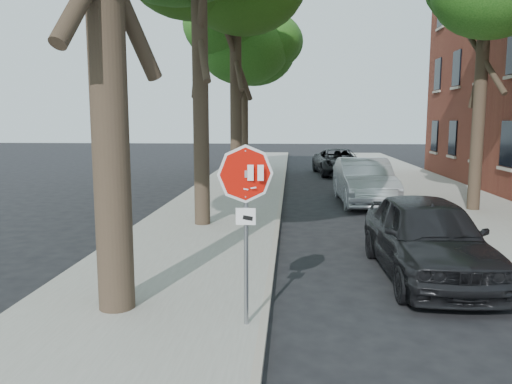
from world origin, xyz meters
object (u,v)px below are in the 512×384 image
car_d (339,162)px  stop_sign (246,200)px  tree_far (244,44)px  car_b (364,181)px  car_a (427,237)px

car_d → stop_sign: bearing=-103.8°
tree_far → car_b: tree_far is taller
car_b → car_d: bearing=88.4°
stop_sign → car_a: bearing=41.1°
stop_sign → car_d: size_ratio=0.49×
tree_far → car_a: tree_far is taller
car_a → car_b: 8.71m
car_b → car_d: (0.00, 9.93, -0.10)m
tree_far → car_a: size_ratio=1.98×
stop_sign → tree_far: bearing=95.5°
car_a → car_d: size_ratio=0.89×
tree_far → car_b: 12.65m
car_a → car_d: 18.64m
stop_sign → car_b: bearing=74.1°
car_b → car_d: 9.93m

